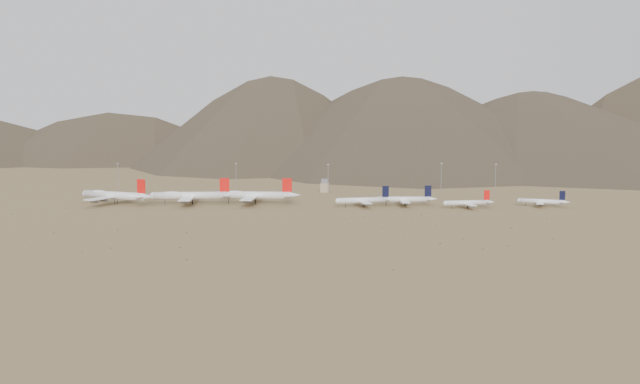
# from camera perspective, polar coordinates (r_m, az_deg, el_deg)

# --- Properties ---
(ground) EXTENTS (3000.00, 3000.00, 0.00)m
(ground) POSITION_cam_1_polar(r_m,az_deg,el_deg) (446.75, -4.43, -1.70)
(ground) COLOR #957A4D
(ground) RESTS_ON ground
(mountain_ridge) EXTENTS (4400.00, 1000.00, 300.00)m
(mountain_ridge) POSITION_cam_1_polar(r_m,az_deg,el_deg) (1341.67, 1.40, 10.14)
(mountain_ridge) COLOR brown
(mountain_ridge) RESTS_ON ground
(widebody_west) EXTENTS (65.37, 52.19, 20.31)m
(widebody_west) POSITION_cam_1_polar(r_m,az_deg,el_deg) (503.81, -18.26, -0.28)
(widebody_west) COLOR white
(widebody_west) RESTS_ON ground
(widebody_centre) EXTENTS (67.30, 52.32, 20.07)m
(widebody_centre) POSITION_cam_1_polar(r_m,az_deg,el_deg) (488.05, -11.70, -0.31)
(widebody_centre) COLOR white
(widebody_centre) RESTS_ON ground
(widebody_east) EXTENTS (67.84, 51.84, 20.15)m
(widebody_east) POSITION_cam_1_polar(r_m,az_deg,el_deg) (482.60, -6.05, -0.28)
(widebody_east) COLOR white
(widebody_east) RESTS_ON ground
(narrowbody_a) EXTENTS (44.87, 33.27, 15.23)m
(narrowbody_a) POSITION_cam_1_polar(r_m,az_deg,el_deg) (466.16, 4.08, -0.75)
(narrowbody_a) COLOR white
(narrowbody_a) RESTS_ON ground
(narrowbody_b) EXTENTS (46.83, 33.74, 15.45)m
(narrowbody_b) POSITION_cam_1_polar(r_m,az_deg,el_deg) (474.08, 7.84, -0.66)
(narrowbody_b) COLOR white
(narrowbody_b) RESTS_ON ground
(narrowbody_c) EXTENTS (38.95, 28.64, 13.06)m
(narrowbody_c) POSITION_cam_1_polar(r_m,az_deg,el_deg) (468.93, 13.41, -0.95)
(narrowbody_c) COLOR white
(narrowbody_c) RESTS_ON ground
(narrowbody_d) EXTENTS (36.59, 27.16, 12.45)m
(narrowbody_d) POSITION_cam_1_polar(r_m,az_deg,el_deg) (493.65, 19.69, -0.82)
(narrowbody_d) COLOR white
(narrowbody_d) RESTS_ON ground
(control_tower) EXTENTS (8.00, 8.00, 12.00)m
(control_tower) POSITION_cam_1_polar(r_m,az_deg,el_deg) (561.37, 0.44, 0.52)
(control_tower) COLOR tan
(control_tower) RESTS_ON ground
(mast_far_west) EXTENTS (2.00, 0.60, 25.70)m
(mast_far_west) POSITION_cam_1_polar(r_m,az_deg,el_deg) (600.32, -17.98, 1.45)
(mast_far_west) COLOR gray
(mast_far_west) RESTS_ON ground
(mast_west) EXTENTS (2.00, 0.60, 25.70)m
(mast_west) POSITION_cam_1_polar(r_m,az_deg,el_deg) (576.49, -7.68, 1.51)
(mast_west) COLOR gray
(mast_west) RESTS_ON ground
(mast_centre) EXTENTS (2.00, 0.60, 25.70)m
(mast_centre) POSITION_cam_1_polar(r_m,az_deg,el_deg) (555.27, 0.75, 1.38)
(mast_centre) COLOR gray
(mast_centre) RESTS_ON ground
(mast_east) EXTENTS (2.00, 0.60, 25.70)m
(mast_east) POSITION_cam_1_polar(r_m,az_deg,el_deg) (581.82, 11.03, 1.49)
(mast_east) COLOR gray
(mast_east) RESTS_ON ground
(mast_far_east) EXTENTS (2.00, 0.60, 25.70)m
(mast_far_east) POSITION_cam_1_polar(r_m,az_deg,el_deg) (581.14, 15.75, 1.36)
(mast_far_east) COLOR gray
(mast_far_east) RESTS_ON ground
(desert_scrub) EXTENTS (424.98, 180.87, 0.93)m
(desert_scrub) POSITION_cam_1_polar(r_m,az_deg,el_deg) (345.10, -5.94, -4.08)
(desert_scrub) COLOR olive
(desert_scrub) RESTS_ON ground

